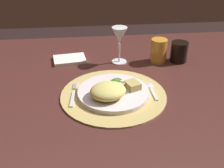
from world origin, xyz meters
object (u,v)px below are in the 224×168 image
at_px(spoon, 151,88).
at_px(dinner_plate, 113,92).
at_px(dark_tumbler, 179,52).
at_px(wine_glass, 119,37).
at_px(napkin, 70,59).
at_px(fork, 73,95).
at_px(dining_table, 115,107).
at_px(amber_tumbler, 159,51).

bearing_deg(spoon, dinner_plate, -170.76).
bearing_deg(spoon, dark_tumbler, 52.84).
bearing_deg(dinner_plate, spoon, 9.24).
bearing_deg(wine_glass, napkin, 170.69).
relative_size(fork, dark_tumbler, 1.78).
height_order(dining_table, spoon, spoon).
bearing_deg(dinner_plate, dining_table, 79.16).
height_order(dinner_plate, amber_tumbler, amber_tumbler).
bearing_deg(napkin, wine_glass, -9.31).
distance_m(dinner_plate, amber_tumbler, 0.36).
xyz_separation_m(dinner_plate, dark_tumbler, (0.33, 0.26, 0.03)).
height_order(napkin, dark_tumbler, dark_tumbler).
relative_size(dining_table, dinner_plate, 5.43).
bearing_deg(fork, amber_tumbler, 34.94).
distance_m(dining_table, spoon, 0.19).
bearing_deg(amber_tumbler, wine_glass, 176.14).
bearing_deg(dining_table, amber_tumbler, 38.85).
xyz_separation_m(spoon, wine_glass, (-0.09, 0.26, 0.11)).
bearing_deg(napkin, dark_tumbler, -6.31).
distance_m(dinner_plate, fork, 0.15).
xyz_separation_m(dinner_plate, amber_tumbler, (0.23, 0.27, 0.04)).
distance_m(fork, napkin, 0.31).
bearing_deg(napkin, amber_tumbler, -6.92).
bearing_deg(dinner_plate, dark_tumbler, 38.78).
distance_m(dining_table, wine_glass, 0.30).
relative_size(dinner_plate, napkin, 1.83).
relative_size(wine_glass, amber_tumbler, 1.54).
bearing_deg(dark_tumbler, dining_table, -151.46).
bearing_deg(wine_glass, fork, -126.22).
height_order(dining_table, napkin, napkin).
bearing_deg(wine_glass, amber_tumbler, -3.86).
xyz_separation_m(spoon, dark_tumbler, (0.18, 0.24, 0.04)).
distance_m(wine_glass, amber_tumbler, 0.19).
bearing_deg(dark_tumbler, fork, -151.24).
bearing_deg(fork, dark_tumbler, 28.76).
height_order(dinner_plate, wine_glass, wine_glass).
xyz_separation_m(fork, wine_glass, (0.20, 0.28, 0.11)).
bearing_deg(dinner_plate, amber_tumbler, 48.94).
bearing_deg(spoon, napkin, 136.92).
height_order(dining_table, dark_tumbler, dark_tumbler).
distance_m(dining_table, amber_tumbler, 0.33).
height_order(napkin, wine_glass, wine_glass).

